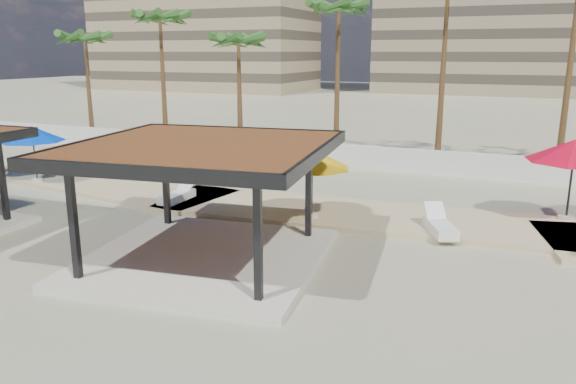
% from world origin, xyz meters
% --- Properties ---
extents(ground, '(200.00, 200.00, 0.00)m').
position_xyz_m(ground, '(0.00, 0.00, 0.00)').
color(ground, tan).
rests_on(ground, ground).
extents(promenade, '(44.45, 7.97, 0.24)m').
position_xyz_m(promenade, '(2.00, 7.67, 0.06)').
color(promenade, '#C6B284').
rests_on(promenade, ground).
extents(boundary_wall, '(56.00, 0.30, 1.20)m').
position_xyz_m(boundary_wall, '(0.00, 16.00, 0.60)').
color(boundary_wall, silver).
rests_on(boundary_wall, ground).
extents(pavilion_central, '(7.88, 7.88, 3.55)m').
position_xyz_m(pavilion_central, '(-0.99, 0.87, 2.12)').
color(pavilion_central, beige).
rests_on(pavilion_central, ground).
extents(umbrella_b, '(3.06, 3.06, 2.49)m').
position_xyz_m(umbrella_b, '(0.50, 5.80, 2.32)').
color(umbrella_b, beige).
rests_on(umbrella_b, promenade).
extents(umbrella_c, '(3.75, 3.75, 2.90)m').
position_xyz_m(umbrella_c, '(9.01, 9.20, 2.67)').
color(umbrella_c, beige).
rests_on(umbrella_c, promenade).
extents(umbrella_f, '(2.93, 2.93, 2.56)m').
position_xyz_m(umbrella_f, '(-13.36, 6.21, 2.38)').
color(umbrella_f, beige).
rests_on(umbrella_f, promenade).
extents(lounger_a, '(0.66, 1.98, 0.75)m').
position_xyz_m(lounger_a, '(-5.35, 5.85, 0.36)').
color(lounger_a, white).
rests_on(lounger_a, promenade).
extents(lounger_c, '(1.48, 2.17, 0.79)m').
position_xyz_m(lounger_c, '(5.07, 5.86, 0.37)').
color(lounger_c, white).
rests_on(lounger_c, promenade).
extents(palm_a, '(3.00, 3.00, 7.76)m').
position_xyz_m(palm_a, '(-21.00, 18.30, 6.69)').
color(palm_a, brown).
rests_on(palm_a, ground).
extents(palm_b, '(3.00, 3.00, 8.99)m').
position_xyz_m(palm_b, '(-15.00, 18.70, 7.85)').
color(palm_b, brown).
rests_on(palm_b, ground).
extents(palm_c, '(3.00, 3.00, 7.51)m').
position_xyz_m(palm_c, '(-9.00, 18.10, 6.44)').
color(palm_c, brown).
rests_on(palm_c, ground).
extents(palm_d, '(3.00, 3.00, 9.29)m').
position_xyz_m(palm_d, '(-3.00, 18.90, 8.12)').
color(palm_d, brown).
rests_on(palm_d, ground).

